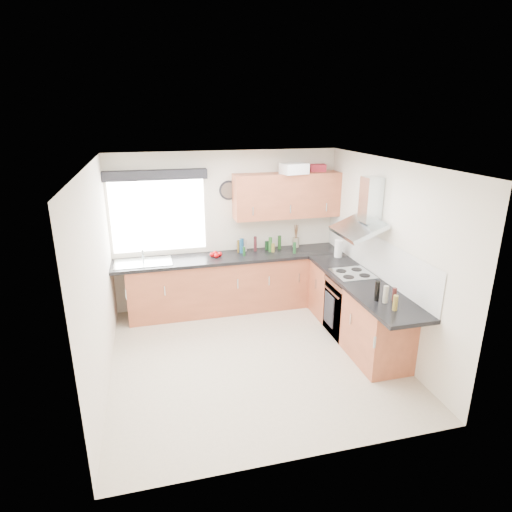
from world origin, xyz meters
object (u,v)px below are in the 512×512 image
object	(u,v)px
oven	(350,306)
upper_cabinets	(287,195)
washing_machine	(210,287)
extractor_hood	(364,213)

from	to	relation	value
oven	upper_cabinets	world-z (taller)	upper_cabinets
oven	upper_cabinets	bearing A→B (deg)	112.54
oven	washing_machine	bearing A→B (deg)	146.44
washing_machine	upper_cabinets	bearing A→B (deg)	5.27
upper_cabinets	washing_machine	xyz separation A→B (m)	(-1.29, -0.10, -1.40)
oven	extractor_hood	world-z (taller)	extractor_hood
oven	upper_cabinets	size ratio (longest dim) A/B	0.50
oven	extractor_hood	xyz separation A→B (m)	(0.10, -0.00, 1.34)
extractor_hood	upper_cabinets	bearing A→B (deg)	116.13
upper_cabinets	oven	bearing A→B (deg)	-67.46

